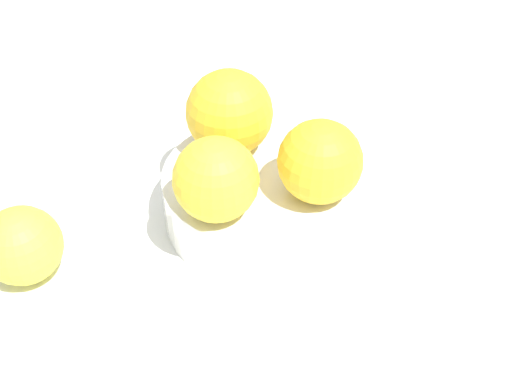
{
  "coord_description": "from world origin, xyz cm",
  "views": [
    {
      "loc": [
        -42.58,
        -1.54,
        42.13
      ],
      "look_at": [
        0.0,
        0.0,
        3.2
      ],
      "focal_mm": 45.13,
      "sensor_mm": 36.0,
      "label": 1
    }
  ],
  "objects_px": {
    "orange_loose_0": "(22,245)",
    "fruit_bowl": "(256,197)",
    "orange_in_bowl_0": "(229,113)",
    "orange_in_bowl_2": "(216,179)",
    "orange_in_bowl_1": "(320,162)"
  },
  "relations": [
    {
      "from": "orange_loose_0",
      "to": "orange_in_bowl_1",
      "type": "bearing_deg",
      "value": -78.34
    },
    {
      "from": "fruit_bowl",
      "to": "orange_in_bowl_2",
      "type": "relative_size",
      "value": 2.39
    },
    {
      "from": "orange_in_bowl_1",
      "to": "orange_loose_0",
      "type": "bearing_deg",
      "value": 101.66
    },
    {
      "from": "orange_loose_0",
      "to": "orange_in_bowl_0",
      "type": "bearing_deg",
      "value": -56.26
    },
    {
      "from": "orange_in_bowl_1",
      "to": "orange_in_bowl_2",
      "type": "distance_m",
      "value": 0.09
    },
    {
      "from": "orange_in_bowl_1",
      "to": "orange_loose_0",
      "type": "relative_size",
      "value": 1.06
    },
    {
      "from": "orange_loose_0",
      "to": "fruit_bowl",
      "type": "bearing_deg",
      "value": -68.83
    },
    {
      "from": "orange_in_bowl_2",
      "to": "orange_loose_0",
      "type": "height_order",
      "value": "orange_in_bowl_2"
    },
    {
      "from": "orange_in_bowl_1",
      "to": "orange_loose_0",
      "type": "xyz_separation_m",
      "value": [
        -0.05,
        0.24,
        -0.06
      ]
    },
    {
      "from": "orange_in_bowl_1",
      "to": "orange_in_bowl_2",
      "type": "height_order",
      "value": "same"
    },
    {
      "from": "orange_in_bowl_0",
      "to": "orange_loose_0",
      "type": "relative_size",
      "value": 1.16
    },
    {
      "from": "orange_in_bowl_2",
      "to": "orange_in_bowl_0",
      "type": "bearing_deg",
      "value": -3.48
    },
    {
      "from": "fruit_bowl",
      "to": "orange_in_bowl_0",
      "type": "xyz_separation_m",
      "value": [
        0.04,
        0.02,
        0.07
      ]
    },
    {
      "from": "fruit_bowl",
      "to": "orange_in_bowl_0",
      "type": "relative_size",
      "value": 2.14
    },
    {
      "from": "orange_in_bowl_0",
      "to": "orange_in_bowl_2",
      "type": "relative_size",
      "value": 1.12
    }
  ]
}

